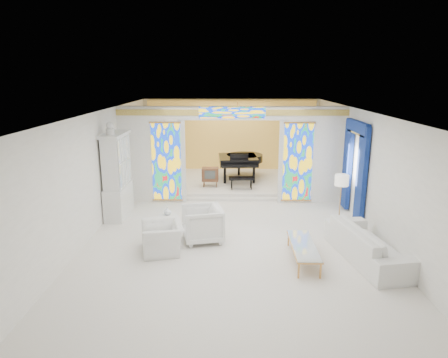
{
  "coord_description": "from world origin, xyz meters",
  "views": [
    {
      "loc": [
        -0.09,
        -10.18,
        3.87
      ],
      "look_at": [
        -0.22,
        0.2,
        1.2
      ],
      "focal_mm": 32.0,
      "sensor_mm": 36.0,
      "label": 1
    }
  ],
  "objects_px": {
    "tv_console": "(210,174)",
    "armchair_right": "(202,224)",
    "china_cabinet": "(117,176)",
    "grand_piano": "(241,160)",
    "sofa": "(369,244)",
    "armchair_left": "(162,237)",
    "coffee_table": "(303,246)"
  },
  "relations": [
    {
      "from": "china_cabinet",
      "to": "coffee_table",
      "type": "bearing_deg",
      "value": -30.85
    },
    {
      "from": "grand_piano",
      "to": "tv_console",
      "type": "distance_m",
      "value": 1.62
    },
    {
      "from": "armchair_left",
      "to": "coffee_table",
      "type": "distance_m",
      "value": 3.14
    },
    {
      "from": "china_cabinet",
      "to": "armchair_right",
      "type": "distance_m",
      "value": 3.14
    },
    {
      "from": "tv_console",
      "to": "sofa",
      "type": "bearing_deg",
      "value": -54.71
    },
    {
      "from": "armchair_right",
      "to": "grand_piano",
      "type": "distance_m",
      "value": 5.59
    },
    {
      "from": "armchair_left",
      "to": "sofa",
      "type": "xyz_separation_m",
      "value": [
        4.55,
        -0.37,
        0.04
      ]
    },
    {
      "from": "armchair_right",
      "to": "sofa",
      "type": "bearing_deg",
      "value": 62.81
    },
    {
      "from": "china_cabinet",
      "to": "tv_console",
      "type": "xyz_separation_m",
      "value": [
        2.48,
        2.54,
        -0.57
      ]
    },
    {
      "from": "armchair_left",
      "to": "tv_console",
      "type": "distance_m",
      "value": 4.99
    },
    {
      "from": "coffee_table",
      "to": "grand_piano",
      "type": "xyz_separation_m",
      "value": [
        -1.16,
        6.53,
        0.54
      ]
    },
    {
      "from": "china_cabinet",
      "to": "armchair_left",
      "type": "relative_size",
      "value": 2.67
    },
    {
      "from": "tv_console",
      "to": "armchair_right",
      "type": "bearing_deg",
      "value": -89.51
    },
    {
      "from": "armchair_right",
      "to": "sofa",
      "type": "xyz_separation_m",
      "value": [
        3.68,
        -0.98,
        -0.06
      ]
    },
    {
      "from": "china_cabinet",
      "to": "sofa",
      "type": "relative_size",
      "value": 1.08
    },
    {
      "from": "coffee_table",
      "to": "grand_piano",
      "type": "height_order",
      "value": "grand_piano"
    },
    {
      "from": "tv_console",
      "to": "china_cabinet",
      "type": "bearing_deg",
      "value": -133.94
    },
    {
      "from": "china_cabinet",
      "to": "sofa",
      "type": "distance_m",
      "value": 6.79
    },
    {
      "from": "china_cabinet",
      "to": "sofa",
      "type": "xyz_separation_m",
      "value": [
        6.17,
        -2.73,
        -0.8
      ]
    },
    {
      "from": "armchair_right",
      "to": "tv_console",
      "type": "relative_size",
      "value": 1.44
    },
    {
      "from": "sofa",
      "to": "grand_piano",
      "type": "distance_m",
      "value": 6.96
    },
    {
      "from": "china_cabinet",
      "to": "armchair_left",
      "type": "xyz_separation_m",
      "value": [
        1.62,
        -2.37,
        -0.84
      ]
    },
    {
      "from": "armchair_left",
      "to": "grand_piano",
      "type": "xyz_separation_m",
      "value": [
        1.95,
        6.08,
        0.55
      ]
    },
    {
      "from": "grand_piano",
      "to": "china_cabinet",
      "type": "bearing_deg",
      "value": -137.71
    },
    {
      "from": "armchair_left",
      "to": "coffee_table",
      "type": "bearing_deg",
      "value": 67.88
    },
    {
      "from": "coffee_table",
      "to": "grand_piano",
      "type": "distance_m",
      "value": 6.66
    },
    {
      "from": "tv_console",
      "to": "armchair_left",
      "type": "bearing_deg",
      "value": -99.57
    },
    {
      "from": "sofa",
      "to": "tv_console",
      "type": "height_order",
      "value": "tv_console"
    },
    {
      "from": "china_cabinet",
      "to": "coffee_table",
      "type": "distance_m",
      "value": 5.57
    },
    {
      "from": "china_cabinet",
      "to": "armchair_left",
      "type": "bearing_deg",
      "value": -55.62
    },
    {
      "from": "china_cabinet",
      "to": "grand_piano",
      "type": "relative_size",
      "value": 1.02
    },
    {
      "from": "china_cabinet",
      "to": "tv_console",
      "type": "height_order",
      "value": "china_cabinet"
    }
  ]
}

